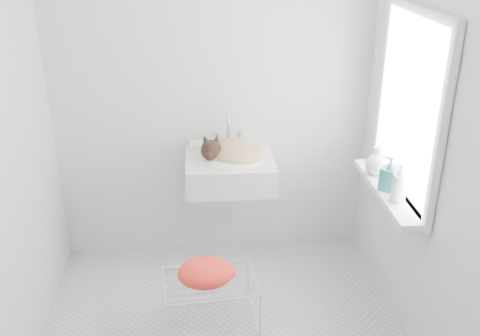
{
  "coord_description": "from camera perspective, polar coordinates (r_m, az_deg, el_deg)",
  "views": [
    {
      "loc": [
        -0.12,
        -2.62,
        2.3
      ],
      "look_at": [
        0.15,
        0.5,
        0.88
      ],
      "focal_mm": 40.87,
      "sensor_mm": 36.0,
      "label": 1
    }
  ],
  "objects": [
    {
      "name": "left_wall",
      "position": [
        2.98,
        -23.78,
        1.68
      ],
      "size": [
        0.02,
        2.0,
        2.5
      ],
      "primitive_type": "cube",
      "color": "silver",
      "rests_on": "ground"
    },
    {
      "name": "bottle_c",
      "position": [
        3.53,
        14.01,
        -0.58
      ],
      "size": [
        0.16,
        0.16,
        0.19
      ],
      "primitive_type": "imported",
      "rotation": [
        0.0,
        0.0,
        4.84
      ],
      "color": "white",
      "rests_on": "windowsill"
    },
    {
      "name": "right_wall",
      "position": [
        3.07,
        18.84,
        3.08
      ],
      "size": [
        0.02,
        2.0,
        2.5
      ],
      "primitive_type": "cube",
      "color": "silver",
      "rests_on": "ground"
    },
    {
      "name": "windowsill",
      "position": [
        3.37,
        15.2,
        -2.36
      ],
      "size": [
        0.16,
        0.88,
        0.04
      ],
      "primitive_type": "cube",
      "color": "white",
      "rests_on": "right_wall"
    },
    {
      "name": "bottle_b",
      "position": [
        3.34,
        15.18,
        -2.2
      ],
      "size": [
        0.13,
        0.13,
        0.21
      ],
      "primitive_type": "imported",
      "rotation": [
        0.0,
        0.0,
        3.93
      ],
      "color": "#276A76",
      "rests_on": "windowsill"
    },
    {
      "name": "floor",
      "position": [
        3.48,
        -1.83,
        -16.9
      ],
      "size": [
        2.2,
        2.0,
        0.02
      ],
      "primitive_type": "cube",
      "color": "silver",
      "rests_on": "ground"
    },
    {
      "name": "window_frame",
      "position": [
        3.2,
        17.23,
        6.05
      ],
      "size": [
        0.04,
        0.9,
        1.1
      ],
      "primitive_type": "cube",
      "color": "white",
      "rests_on": "right_wall"
    },
    {
      "name": "cat",
      "position": [
        3.63,
        -0.87,
        1.56
      ],
      "size": [
        0.42,
        0.34,
        0.26
      ],
      "rotation": [
        0.0,
        0.0,
        -0.05
      ],
      "color": "tan",
      "rests_on": "sink"
    },
    {
      "name": "window_glass",
      "position": [
        3.2,
        17.48,
        6.05
      ],
      "size": [
        0.01,
        0.8,
        1.0
      ],
      "primitive_type": "cube",
      "color": "white",
      "rests_on": "right_wall"
    },
    {
      "name": "towel",
      "position": [
        3.32,
        -3.61,
        -11.42
      ],
      "size": [
        0.34,
        0.24,
        0.14
      ],
      "primitive_type": "ellipsoid",
      "rotation": [
        0.0,
        0.0,
        0.01
      ],
      "color": "red",
      "rests_on": "wire_rack"
    },
    {
      "name": "back_wall",
      "position": [
        3.77,
        -2.95,
        8.2
      ],
      "size": [
        2.2,
        0.02,
        2.5
      ],
      "primitive_type": "cube",
      "color": "silver",
      "rests_on": "ground"
    },
    {
      "name": "bottle_a",
      "position": [
        3.22,
        16.04,
        -3.39
      ],
      "size": [
        0.1,
        0.1,
        0.19
      ],
      "primitive_type": "imported",
      "rotation": [
        0.0,
        0.0,
        4.26
      ],
      "color": "white",
      "rests_on": "windowsill"
    },
    {
      "name": "sink",
      "position": [
        3.66,
        -1.1,
        1.09
      ],
      "size": [
        0.59,
        0.51,
        0.24
      ],
      "primitive_type": "cube",
      "color": "silver",
      "rests_on": "back_wall"
    },
    {
      "name": "faucet",
      "position": [
        3.78,
        -1.3,
        4.12
      ],
      "size": [
        0.21,
        0.15,
        0.21
      ],
      "primitive_type": null,
      "color": "silver",
      "rests_on": "sink"
    },
    {
      "name": "wire_rack",
      "position": [
        3.46,
        -3.11,
        -13.96
      ],
      "size": [
        0.58,
        0.43,
        0.33
      ],
      "primitive_type": "cube",
      "rotation": [
        0.0,
        0.0,
        0.08
      ],
      "color": "silver",
      "rests_on": "floor"
    }
  ]
}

